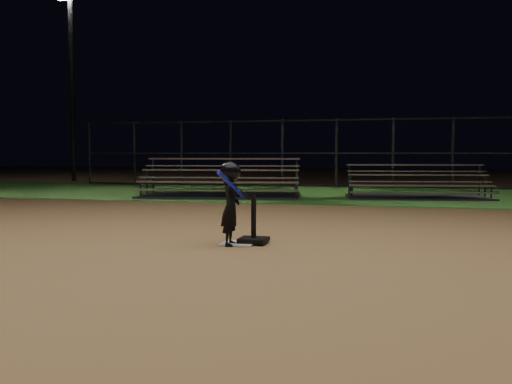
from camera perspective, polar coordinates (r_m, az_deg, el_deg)
name	(u,v)px	position (r m, az deg, el deg)	size (l,w,h in m)	color
ground	(238,244)	(7.59, -1.84, -5.41)	(80.00, 80.00, 0.00)	#9A7145
grass_strip	(326,193)	(17.37, 7.24, -0.11)	(60.00, 8.00, 0.01)	#24541B
home_plate	(238,243)	(7.59, -1.84, -5.32)	(0.45, 0.45, 0.02)	beige
batting_tee	(254,234)	(7.61, -0.25, -4.36)	(0.38, 0.38, 0.65)	black
child_batter	(231,201)	(7.42, -2.64, -0.93)	(0.40, 0.59, 1.14)	black
bleacher_left	(220,189)	(15.86, -3.70, 0.33)	(4.78, 2.83, 1.11)	#A4A4A8
bleacher_right	(417,191)	(15.93, 16.29, 0.07)	(4.05, 2.43, 0.93)	#ACACB1
backstop_fence	(336,153)	(20.30, 8.28, 3.98)	(20.08, 0.08, 2.50)	#38383D
light_pole_left	(71,70)	(26.49, -18.56, 11.84)	(0.90, 0.53, 8.30)	#2D2D30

